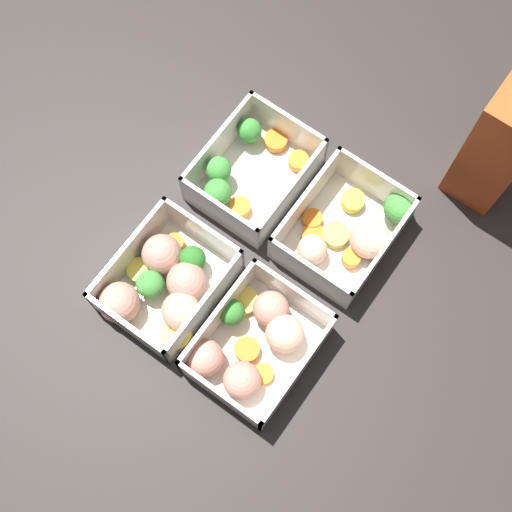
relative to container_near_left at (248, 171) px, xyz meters
name	(u,v)px	position (x,y,z in m)	size (l,w,h in m)	color
ground_plane	(256,262)	(0.08, 0.07, -0.02)	(4.00, 4.00, 0.00)	#282321
container_near_left	(248,171)	(0.00, 0.00, 0.00)	(0.15, 0.12, 0.06)	silver
container_near_right	(164,285)	(0.17, 0.01, 0.00)	(0.16, 0.13, 0.06)	silver
container_far_left	(352,231)	(-0.01, 0.15, 0.00)	(0.15, 0.12, 0.06)	silver
container_far_right	(253,343)	(0.17, 0.13, 0.00)	(0.15, 0.13, 0.06)	silver
juice_carton	(498,147)	(-0.16, 0.23, 0.07)	(0.07, 0.07, 0.20)	#D14C1E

